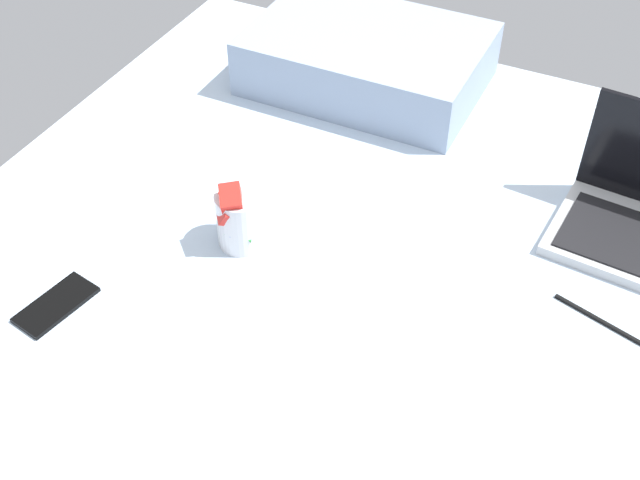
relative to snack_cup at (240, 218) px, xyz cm
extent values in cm
cube|color=silver|center=(34.07, 11.63, -14.99)|extent=(180.00, 140.00, 18.00)
cylinder|color=silver|center=(0.04, 0.34, -0.49)|extent=(9.00, 9.00, 11.00)
cube|color=#268C33|center=(0.55, -1.24, -2.48)|extent=(6.32, 5.69, 5.19)
cube|color=blue|center=(0.36, -0.55, 0.13)|extent=(6.94, 7.30, 5.52)
cube|color=red|center=(-0.81, -1.05, 2.74)|extent=(7.90, 7.54, 6.42)
cube|color=red|center=(-0.50, -1.39, 5.35)|extent=(6.16, 7.00, 5.35)
cube|color=black|center=(-20.56, -27.80, -5.59)|extent=(9.25, 15.01, 0.80)
cube|color=#8C9EB7|center=(-0.86, 59.63, 0.51)|extent=(52.00, 36.00, 13.00)
cube|color=black|center=(63.90, 9.37, -5.69)|extent=(16.49, 5.35, 0.60)
camera|label=1|loc=(60.76, -91.78, 97.57)|focal=45.54mm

